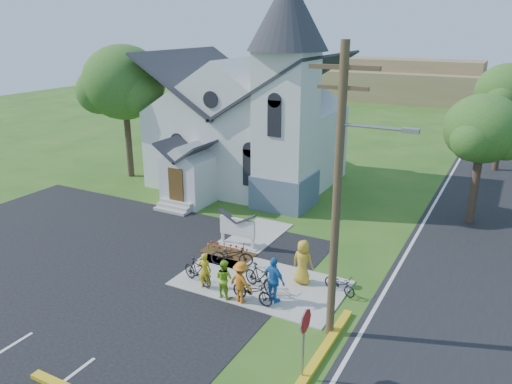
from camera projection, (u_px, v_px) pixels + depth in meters
The scene contains 23 objects.
ground at pixel (224, 280), 21.32m from camera, with size 120.00×120.00×0.00m, color #2B5819.
parking_lot at pixel (71, 264), 22.78m from camera, with size 20.00×16.00×0.02m, color black.
road at pixel (502, 210), 29.38m from camera, with size 8.00×90.00×0.02m, color black.
sidewalk at pixel (261, 283), 21.06m from camera, with size 7.00×4.00×0.05m, color #9B968C.
church at pixel (251, 107), 32.51m from camera, with size 12.35×12.00×13.00m.
church_sign at pixel (237, 228), 24.20m from camera, with size 2.20×0.40×1.70m.
flower_bed at pixel (228, 253), 23.77m from camera, with size 2.60×1.10×0.07m, color #3D2510.
utility_pole at pixel (339, 189), 15.94m from camera, with size 3.45×0.28×10.00m.
stop_sign at pixel (305, 330), 14.82m from camera, with size 0.11×0.76×2.48m.
tree_lot_corner at pixel (124, 83), 33.80m from camera, with size 5.60×5.60×9.15m.
tree_road_near at pixel (483, 129), 25.87m from camera, with size 4.00×4.00×7.05m.
tree_road_mid at pixel (507, 92), 35.48m from camera, with size 4.40×4.40×7.80m.
distant_hills at pixel (468, 89), 66.16m from camera, with size 61.00×10.00×5.60m.
cyclist_0 at pixel (205, 270), 20.44m from camera, with size 0.56×0.37×1.54m, color gold.
bike_0 at pixel (232, 255), 22.37m from camera, with size 0.68×1.94×1.02m, color black.
cyclist_1 at pixel (224, 279), 19.74m from camera, with size 0.78×0.61×1.60m, color #86C625.
bike_1 at pixel (198, 271), 20.83m from camera, with size 0.51×1.81×1.09m, color black.
cyclist_2 at pixel (274, 280), 19.32m from camera, with size 1.11×0.46×1.89m, color blue.
bike_2 at pixel (253, 291), 19.45m from camera, with size 0.64×1.85×0.97m, color black.
cyclist_3 at pixel (241, 282), 19.35m from camera, with size 1.10×0.63×1.71m, color #C96C16.
bike_3 at pixel (260, 278), 20.32m from camera, with size 0.52×1.84×1.11m, color black.
cyclist_4 at pixel (303, 262), 20.74m from camera, with size 0.94×0.61×1.93m, color gold.
bike_4 at pixel (340, 284), 20.14m from camera, with size 0.53×1.52×0.80m, color black.
Camera 1 is at (10.15, -16.09, 10.44)m, focal length 35.00 mm.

